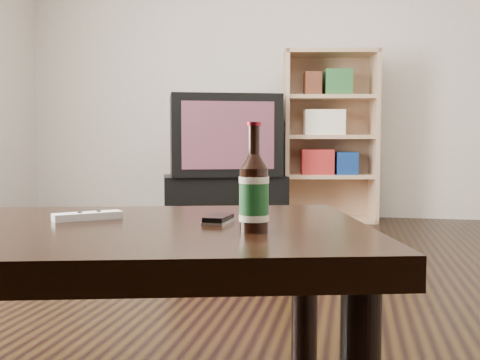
% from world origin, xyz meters
% --- Properties ---
extents(floor, '(5.00, 6.00, 0.01)m').
position_xyz_m(floor, '(0.00, 0.00, -0.01)').
color(floor, black).
rests_on(floor, ground).
extents(wall_back, '(5.00, 0.02, 2.70)m').
position_xyz_m(wall_back, '(0.00, 3.01, 1.35)').
color(wall_back, beige).
rests_on(wall_back, ground).
extents(tv_stand, '(1.08, 0.79, 0.39)m').
position_xyz_m(tv_stand, '(-0.46, 2.40, 0.19)').
color(tv_stand, black).
rests_on(tv_stand, floor).
extents(tv, '(0.99, 0.80, 0.65)m').
position_xyz_m(tv, '(-0.46, 2.40, 0.71)').
color(tv, black).
rests_on(tv, tv_stand).
extents(bookshelf, '(0.81, 0.48, 1.40)m').
position_xyz_m(bookshelf, '(0.36, 2.70, 0.73)').
color(bookshelf, '#A87F5D').
rests_on(bookshelf, floor).
extents(coffee_table, '(1.43, 1.05, 0.48)m').
position_xyz_m(coffee_table, '(-0.02, -0.88, 0.42)').
color(coffee_table, black).
rests_on(coffee_table, floor).
extents(beer_bottle, '(0.08, 0.08, 0.23)m').
position_xyz_m(beer_bottle, '(0.36, -0.88, 0.56)').
color(beer_bottle, black).
rests_on(beer_bottle, coffee_table).
extents(phone, '(0.06, 0.10, 0.02)m').
position_xyz_m(phone, '(0.26, -0.77, 0.49)').
color(phone, '#B7B7B9').
rests_on(phone, coffee_table).
extents(remote, '(0.15, 0.14, 0.02)m').
position_xyz_m(remote, '(-0.06, -0.79, 0.49)').
color(remote, white).
rests_on(remote, coffee_table).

